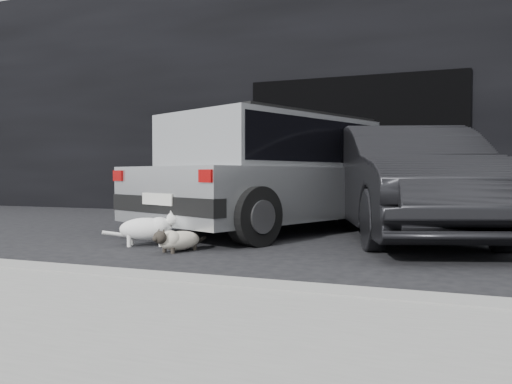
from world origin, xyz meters
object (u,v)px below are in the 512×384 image
(silver_hatchback, at_px, (278,168))
(cat_siamese, at_px, (176,240))
(second_car, at_px, (407,181))
(cat_white, at_px, (150,228))

(silver_hatchback, bearing_deg, cat_siamese, -74.37)
(second_car, xyz_separation_m, cat_white, (-2.56, -1.77, -0.50))
(silver_hatchback, relative_size, cat_siamese, 6.55)
(cat_siamese, bearing_deg, silver_hatchback, -79.03)
(cat_siamese, relative_size, cat_white, 0.92)
(cat_siamese, distance_m, cat_white, 0.55)
(second_car, relative_size, cat_siamese, 5.91)
(silver_hatchback, xyz_separation_m, cat_white, (-0.82, -2.01, -0.66))
(second_car, xyz_separation_m, cat_siamese, (-2.09, -2.04, -0.58))
(cat_white, bearing_deg, silver_hatchback, 134.11)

